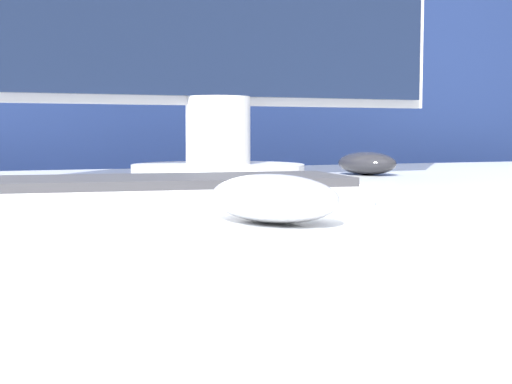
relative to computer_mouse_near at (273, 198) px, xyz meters
name	(u,v)px	position (x,y,z in m)	size (l,w,h in m)	color
partition_panel	(71,232)	(-0.04, 0.91, -0.14)	(5.00, 0.03, 1.21)	navy
computer_mouse_near	(273,198)	(0.00, 0.00, 0.00)	(0.10, 0.13, 0.03)	silver
keyboard	(146,191)	(-0.06, 0.16, -0.01)	(0.40, 0.18, 0.02)	white
computer_mouse_far	(367,163)	(0.35, 0.47, 0.00)	(0.09, 0.12, 0.03)	#232328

